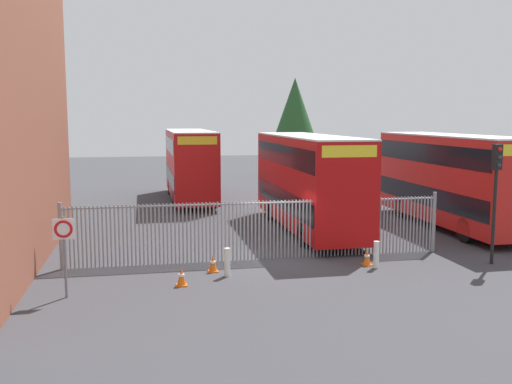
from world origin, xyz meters
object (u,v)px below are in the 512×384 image
(bollard_center_front, at_px, (376,255))
(traffic_cone_mid_forecourt, at_px, (213,264))
(double_decker_bus_behind_fence_right, at_px, (190,162))
(double_decker_bus_behind_fence_left, at_px, (308,179))
(double_decker_bus_near_gate, at_px, (450,177))
(bollard_near_left, at_px, (227,262))
(traffic_cone_near_kerb, at_px, (182,277))
(traffic_light_kerbside, at_px, (496,182))
(traffic_cone_by_gate, at_px, (367,257))
(speed_limit_sign_post, at_px, (64,238))

(bollard_center_front, bearing_deg, traffic_cone_mid_forecourt, 174.15)
(double_decker_bus_behind_fence_right, bearing_deg, traffic_cone_mid_forecourt, -92.08)
(double_decker_bus_behind_fence_left, distance_m, double_decker_bus_behind_fence_right, 11.82)
(double_decker_bus_near_gate, xyz_separation_m, double_decker_bus_behind_fence_left, (-6.91, 0.48, 0.00))
(traffic_cone_mid_forecourt, bearing_deg, bollard_near_left, -57.14)
(bollard_center_front, distance_m, traffic_cone_near_kerb, 6.89)
(traffic_light_kerbside, bearing_deg, traffic_cone_by_gate, 171.22)
(traffic_cone_near_kerb, bearing_deg, double_decker_bus_behind_fence_right, 84.52)
(bollard_near_left, xyz_separation_m, traffic_light_kerbside, (9.57, -0.25, 2.51))
(double_decker_bus_near_gate, distance_m, bollard_center_front, 9.31)
(traffic_cone_near_kerb, bearing_deg, bollard_near_left, 27.45)
(speed_limit_sign_post, relative_size, traffic_light_kerbside, 0.56)
(bollard_near_left, height_order, speed_limit_sign_post, speed_limit_sign_post)
(double_decker_bus_behind_fence_right, xyz_separation_m, bollard_center_front, (5.04, -17.84, -1.95))
(traffic_cone_mid_forecourt, distance_m, traffic_light_kerbside, 10.37)
(double_decker_bus_behind_fence_left, distance_m, traffic_light_kerbside, 8.70)
(double_decker_bus_near_gate, xyz_separation_m, traffic_cone_near_kerb, (-13.26, -7.31, -2.13))
(double_decker_bus_near_gate, distance_m, traffic_cone_mid_forecourt, 13.61)
(double_decker_bus_behind_fence_left, distance_m, traffic_cone_mid_forecourt, 8.48)
(double_decker_bus_behind_fence_left, bearing_deg, double_decker_bus_near_gate, -4.01)
(traffic_cone_by_gate, height_order, traffic_light_kerbside, traffic_light_kerbside)
(traffic_cone_near_kerb, xyz_separation_m, traffic_light_kerbside, (11.14, 0.56, 2.70))
(bollard_near_left, height_order, traffic_cone_by_gate, bollard_near_left)
(traffic_cone_by_gate, bearing_deg, bollard_center_front, -66.00)
(traffic_cone_mid_forecourt, relative_size, traffic_light_kerbside, 0.14)
(double_decker_bus_behind_fence_right, xyz_separation_m, traffic_cone_by_gate, (4.87, -17.45, -2.13))
(traffic_cone_mid_forecourt, height_order, traffic_light_kerbside, traffic_light_kerbside)
(bollard_near_left, bearing_deg, traffic_cone_by_gate, 4.91)
(traffic_cone_mid_forecourt, height_order, traffic_cone_near_kerb, same)
(traffic_cone_by_gate, xyz_separation_m, traffic_light_kerbside, (4.48, -0.69, 2.70))
(double_decker_bus_near_gate, bearing_deg, traffic_cone_near_kerb, -151.13)
(traffic_cone_mid_forecourt, bearing_deg, double_decker_bus_behind_fence_right, 87.92)
(bollard_center_front, xyz_separation_m, traffic_light_kerbside, (4.30, -0.29, 2.51))
(double_decker_bus_behind_fence_right, relative_size, traffic_cone_by_gate, 18.32)
(double_decker_bus_behind_fence_right, xyz_separation_m, traffic_cone_near_kerb, (-1.79, -18.70, -2.13))
(traffic_light_kerbside, bearing_deg, double_decker_bus_near_gate, 72.59)
(traffic_cone_by_gate, bearing_deg, bollard_near_left, -175.09)
(double_decker_bus_behind_fence_left, bearing_deg, traffic_cone_by_gate, -87.29)
(bollard_center_front, height_order, traffic_cone_by_gate, bollard_center_front)
(double_decker_bus_behind_fence_left, height_order, traffic_light_kerbside, double_decker_bus_behind_fence_left)
(speed_limit_sign_post, bearing_deg, traffic_light_kerbside, 4.45)
(double_decker_bus_behind_fence_right, relative_size, traffic_cone_near_kerb, 18.32)
(traffic_cone_mid_forecourt, bearing_deg, double_decker_bus_behind_fence_left, 50.82)
(traffic_cone_by_gate, distance_m, traffic_cone_near_kerb, 6.77)
(double_decker_bus_near_gate, distance_m, speed_limit_sign_post, 18.43)
(double_decker_bus_behind_fence_left, xyz_separation_m, speed_limit_sign_post, (-9.73, -8.37, -0.65))
(double_decker_bus_near_gate, bearing_deg, traffic_cone_mid_forecourt, -154.09)
(double_decker_bus_near_gate, distance_m, traffic_light_kerbside, 7.10)
(double_decker_bus_behind_fence_left, distance_m, traffic_cone_near_kerb, 10.27)
(double_decker_bus_behind_fence_right, height_order, speed_limit_sign_post, double_decker_bus_behind_fence_right)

